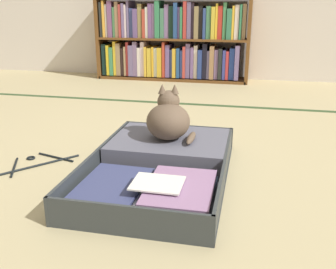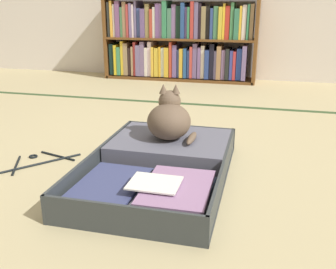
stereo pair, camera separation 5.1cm
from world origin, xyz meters
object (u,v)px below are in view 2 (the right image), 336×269
at_px(bookshelf, 179,40).
at_px(black_cat, 170,119).
at_px(open_suitcase, 162,164).
at_px(clothes_hanger, 38,161).

distance_m(bookshelf, black_cat, 2.06).
xyz_separation_m(bookshelf, open_suitcase, (0.42, -2.18, -0.32)).
bearing_deg(open_suitcase, bookshelf, 100.89).
distance_m(black_cat, clothes_hanger, 0.65).
height_order(bookshelf, black_cat, bookshelf).
height_order(bookshelf, clothes_hanger, bookshelf).
bearing_deg(bookshelf, black_cat, -78.48).
bearing_deg(bookshelf, open_suitcase, -79.11).
bearing_deg(clothes_hanger, bookshelf, 85.21).
height_order(black_cat, clothes_hanger, black_cat).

